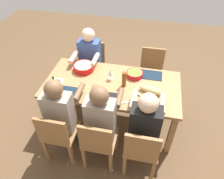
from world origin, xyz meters
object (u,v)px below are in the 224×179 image
object	(u,v)px
dining_table	(112,88)
diner_far_left	(145,125)
chair_far_center	(98,142)
chair_near_right	(93,63)
chair_near_left	(151,70)
cutting_board	(150,93)
chair_far_left	(141,149)
napkin_stack	(58,82)
chair_far_right	(58,134)
wine_bottle	(55,88)
wine_glass	(111,73)
diner_far_center	(101,118)
diner_far_right	(61,111)
bread_loaf	(151,90)
beer_bottle	(124,79)
diner_near_right	(89,58)
serving_bowl_pasta	(84,67)
serving_bowl_salad	(135,74)

from	to	relation	value
dining_table	diner_far_left	world-z (taller)	diner_far_left
chair_far_center	chair_near_right	bearing A→B (deg)	-71.96
chair_near_left	cutting_board	size ratio (longest dim) A/B	2.12
chair_far_left	napkin_stack	size ratio (longest dim) A/B	6.07
chair_far_right	wine_bottle	distance (m)	0.57
chair_near_left	wine_glass	xyz separation A→B (m)	(0.55, 0.70, 0.37)
diner_far_center	diner_far_left	xyz separation A→B (m)	(-0.51, 0.00, 0.00)
chair_far_right	chair_near_right	world-z (taller)	same
diner_far_right	chair_far_center	bearing A→B (deg)	160.15
diner_far_right	bread_loaf	distance (m)	1.16
beer_bottle	diner_far_right	bearing A→B (deg)	40.88
chair_far_center	diner_near_right	distance (m)	1.49
diner_far_right	serving_bowl_pasta	bearing A→B (deg)	-92.43
chair_far_left	cutting_board	size ratio (longest dim) A/B	2.12
diner_far_left	diner_near_right	distance (m)	1.57
diner_far_center	diner_far_right	world-z (taller)	same
diner_far_left	serving_bowl_salad	distance (m)	0.86
chair_far_left	wine_bottle	distance (m)	1.29
chair_far_left	diner_far_right	world-z (taller)	diner_far_right
chair_far_center	chair_near_left	size ratio (longest dim) A/B	1.00
dining_table	serving_bowl_salad	size ratio (longest dim) A/B	8.00
chair_far_left	wine_glass	world-z (taller)	wine_glass
diner_far_left	chair_far_right	bearing A→B (deg)	10.23
chair_far_center	diner_near_right	world-z (taller)	diner_near_right
beer_bottle	cutting_board	bearing A→B (deg)	166.45
diner_far_center	wine_glass	xyz separation A→B (m)	(0.04, -0.68, 0.16)
chair_far_center	serving_bowl_salad	distance (m)	1.09
diner_far_center	napkin_stack	world-z (taller)	diner_far_center
chair_far_center	chair_near_left	xyz separation A→B (m)	(-0.51, -1.56, 0.00)
chair_far_center	beer_bottle	size ratio (longest dim) A/B	3.86
diner_far_left	serving_bowl_salad	bearing A→B (deg)	-74.53
diner_far_right	wine_bottle	size ratio (longest dim) A/B	4.14
chair_far_left	chair_near_right	size ratio (longest dim) A/B	1.00
cutting_board	wine_bottle	xyz separation A→B (m)	(1.18, 0.27, 0.10)
diner_far_center	beer_bottle	xyz separation A→B (m)	(-0.17, -0.58, 0.15)
napkin_stack	cutting_board	bearing A→B (deg)	-178.25
wine_bottle	serving_bowl_pasta	bearing A→B (deg)	-106.87
chair_near_left	diner_near_right	distance (m)	1.06
chair_far_left	diner_far_left	size ratio (longest dim) A/B	0.71
chair_near_left	serving_bowl_salad	distance (m)	0.67
dining_table	diner_far_center	xyz separation A→B (m)	(-0.00, 0.60, 0.04)
diner_far_right	beer_bottle	world-z (taller)	diner_far_right
chair_far_center	wine_glass	xyz separation A→B (m)	(0.04, -0.86, 0.37)
diner_near_right	serving_bowl_pasta	bearing A→B (deg)	95.27
wine_glass	chair_near_left	bearing A→B (deg)	-128.09
serving_bowl_salad	napkin_stack	size ratio (longest dim) A/B	1.65
chair_near_right	napkin_stack	bearing A→B (deg)	76.13
diner_far_left	beer_bottle	bearing A→B (deg)	-59.61
beer_bottle	bread_loaf	bearing A→B (deg)	166.45
diner_far_center	serving_bowl_salad	world-z (taller)	diner_far_center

